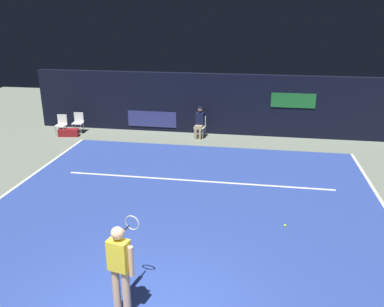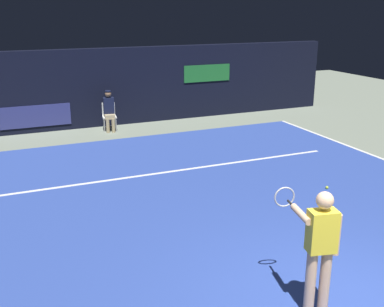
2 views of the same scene
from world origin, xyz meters
TOP-DOWN VIEW (x-y plane):
  - ground_plane at (0.00, 4.32)m, footprint 32.34×32.34m
  - court_surface at (0.00, 4.32)m, footprint 10.84×10.64m
  - line_service at (0.00, 6.18)m, footprint 8.46×0.10m
  - back_wall at (-0.00, 11.58)m, footprint 16.10×0.33m
  - tennis_player at (-0.39, 0.24)m, footprint 0.51×1.02m
  - line_judge_on_chair at (-0.58, 10.77)m, footprint 0.49×0.57m
  - tennis_ball at (2.61, 3.74)m, footprint 0.07×0.07m

SIDE VIEW (x-z plane):
  - ground_plane at x=0.00m, z-range 0.00..0.00m
  - court_surface at x=0.00m, z-range 0.00..0.01m
  - line_service at x=0.00m, z-range 0.01..0.02m
  - tennis_ball at x=2.61m, z-range 0.01..0.08m
  - line_judge_on_chair at x=-0.58m, z-range 0.03..1.35m
  - tennis_player at x=-0.39m, z-range 0.12..1.85m
  - back_wall at x=0.00m, z-range 0.00..2.60m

